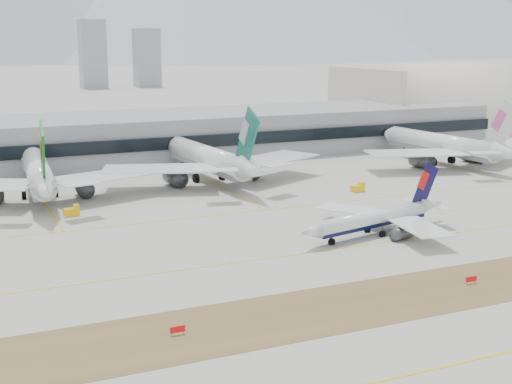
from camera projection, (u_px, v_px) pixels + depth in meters
name	position (u px, v px, depth m)	size (l,w,h in m)	color
ground	(256.00, 251.00, 138.18)	(3000.00, 3000.00, 0.00)	#A4A099
apron_markings	(430.00, 365.00, 90.04)	(360.00, 122.22, 0.06)	brown
taxiing_airliner	(378.00, 218.00, 149.59)	(41.48, 35.50, 14.08)	white
widebody_eva	(39.00, 175.00, 181.98)	(65.02, 63.76, 23.23)	white
widebody_cathay	(210.00, 160.00, 203.61)	(67.17, 65.79, 23.98)	white
widebody_china_air	(446.00, 146.00, 230.90)	(65.39, 64.19, 23.38)	white
terminal	(116.00, 138.00, 239.02)	(280.00, 43.10, 15.00)	gray
hangar	(447.00, 129.00, 320.25)	(91.00, 60.00, 60.00)	beige
hold_sign_left	(178.00, 329.00, 98.97)	(2.20, 0.15, 1.35)	red
hold_sign_right	(471.00, 279.00, 119.57)	(2.20, 0.15, 1.35)	red
gse_c	(358.00, 188.00, 191.22)	(3.55, 2.00, 2.60)	yellow
gse_b	(72.00, 211.00, 165.43)	(3.55, 2.00, 2.60)	yellow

